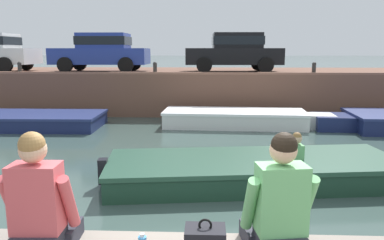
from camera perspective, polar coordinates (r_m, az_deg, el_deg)
The scene contains 13 objects.
ground_plane at distance 8.59m, azimuth 1.96°, elevation -5.85°, with size 400.00×400.00×0.00m, color #384C47.
far_quay_wall at distance 16.59m, azimuth 2.18°, elevation 4.85°, with size 60.00×6.00×1.58m, color brown.
far_wall_coping at distance 13.65m, azimuth 2.16°, elevation 7.14°, with size 60.00×0.24×0.08m, color brown.
boat_moored_west_navy at distance 13.40m, azimuth -26.71°, elevation -0.05°, with size 6.79×2.09×0.45m.
boat_moored_central_white at distance 12.20m, azimuth 7.49°, elevation 0.22°, with size 5.46×1.81×0.52m.
motorboat_passing at distance 7.16m, azimuth 11.35°, elevation -7.48°, with size 6.56×2.43×0.94m.
car_left_inner_blue at distance 16.01m, azimuth -13.54°, elevation 10.23°, with size 3.86×1.90×1.54m.
car_centre_black at distance 15.45m, azimuth 6.49°, elevation 10.45°, with size 3.85×2.09×1.54m.
mooring_bollard_west at distance 15.44m, azimuth -24.78°, elevation 7.32°, with size 0.15×0.15×0.45m.
mooring_bollard_mid at distance 13.90m, azimuth -5.66°, elevation 7.98°, with size 0.15×0.15×0.45m.
mooring_bollard_east at distance 14.30m, azimuth 18.10°, elevation 7.58°, with size 0.15×0.15×0.45m.
person_seated_left at distance 3.12m, azimuth -22.14°, elevation -12.15°, with size 0.54×0.53×0.96m.
person_seated_right at distance 2.96m, azimuth 13.06°, elevation -12.91°, with size 0.57×0.57×0.96m.
Camera 1 is at (0.04, -2.97, 2.41)m, focal length 35.00 mm.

